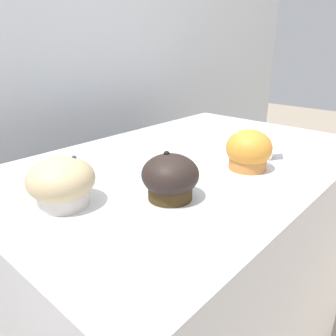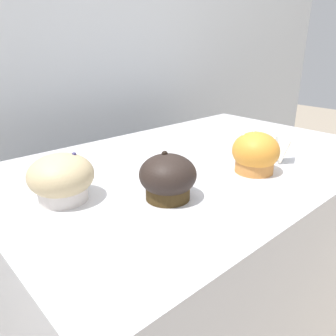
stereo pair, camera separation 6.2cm
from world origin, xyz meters
TOP-DOWN VIEW (x-y plane):
  - wall_back at (0.00, 0.60)m, footprint 3.20×0.10m
  - display_counter at (0.00, 0.00)m, footprint 1.00×0.64m
  - muffin_front_center at (0.03, -0.14)m, footprint 0.11×0.11m
  - muffin_back_left at (-0.21, -0.11)m, footprint 0.11×0.11m
  - muffin_back_right at (-0.36, 0.01)m, footprint 0.12×0.12m
  - price_card at (0.14, -0.15)m, footprint 0.06×0.06m

SIDE VIEW (x-z plane):
  - display_counter at x=0.00m, z-range 0.00..0.93m
  - wall_back at x=0.00m, z-range 0.00..1.80m
  - price_card at x=0.14m, z-range 0.93..0.99m
  - muffin_back_left at x=-0.21m, z-range 0.92..1.02m
  - muffin_front_center at x=0.03m, z-range 0.92..1.02m
  - muffin_back_right at x=-0.36m, z-range 0.93..1.02m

